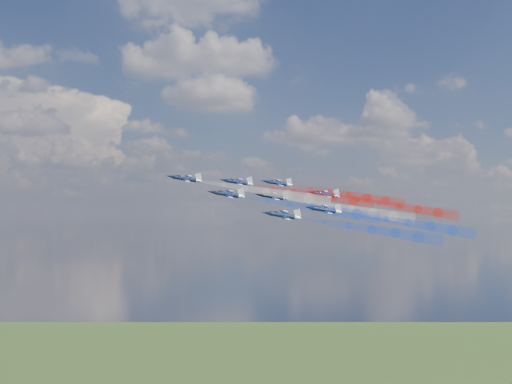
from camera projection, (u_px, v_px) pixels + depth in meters
name	position (u px, v px, depth m)	size (l,w,h in m)	color
jet_lead	(186.00, 179.00, 178.65)	(8.26, 10.33, 2.75)	black
trail_lead	(266.00, 192.00, 180.07)	(3.44, 36.50, 3.44)	white
jet_inner_left	(227.00, 194.00, 169.17)	(8.26, 10.33, 2.75)	black
trail_inner_left	(312.00, 208.00, 170.58)	(3.44, 36.50, 3.44)	blue
jet_inner_right	(238.00, 182.00, 189.38)	(8.26, 10.33, 2.75)	black
trail_inner_right	(313.00, 194.00, 190.79)	(3.44, 36.50, 3.44)	red
jet_outer_left	(283.00, 215.00, 160.31)	(8.26, 10.33, 2.75)	black
trail_outer_left	(372.00, 229.00, 161.73)	(3.44, 36.50, 3.44)	blue
jet_center_third	(273.00, 197.00, 181.39)	(8.26, 10.33, 2.75)	black
trail_center_third	(352.00, 209.00, 182.81)	(3.44, 36.50, 3.44)	white
jet_outer_right	(278.00, 183.00, 201.63)	(8.26, 10.33, 2.75)	black
trail_outer_right	(348.00, 194.00, 203.05)	(3.44, 36.50, 3.44)	red
jet_rear_left	(325.00, 210.00, 169.38)	(8.26, 10.33, 2.75)	black
trail_rear_left	(408.00, 223.00, 170.79)	(3.44, 36.50, 3.44)	blue
jet_rear_right	(325.00, 194.00, 191.02)	(8.26, 10.33, 2.75)	black
trail_rear_right	(399.00, 206.00, 192.44)	(3.44, 36.50, 3.44)	red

